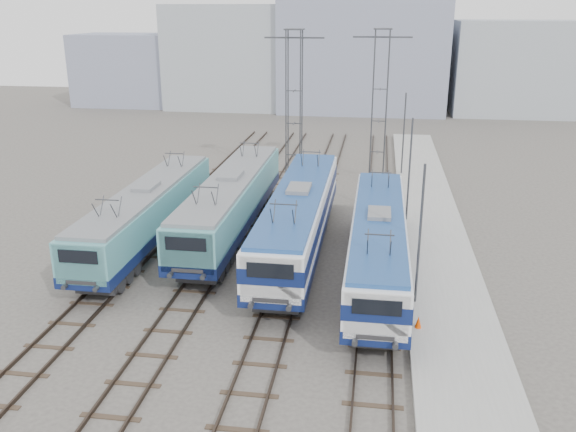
{
  "coord_description": "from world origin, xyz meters",
  "views": [
    {
      "loc": [
        6.46,
        -24.64,
        13.47
      ],
      "look_at": [
        1.76,
        7.0,
        2.54
      ],
      "focal_mm": 38.0,
      "sensor_mm": 36.0,
      "label": 1
    }
  ],
  "objects_px": {
    "locomotive_center_left": "(231,201)",
    "mast_front": "(420,238)",
    "mast_mid": "(409,172)",
    "locomotive_center_right": "(298,215)",
    "catenary_tower_west": "(294,102)",
    "catenary_tower_east": "(380,100)",
    "locomotive_far_left": "(147,211)",
    "locomotive_far_right": "(378,241)",
    "mast_rear": "(404,136)",
    "safety_cone": "(418,322)"
  },
  "relations": [
    {
      "from": "locomotive_center_left",
      "to": "safety_cone",
      "type": "relative_size",
      "value": 33.74
    },
    {
      "from": "locomotive_center_left",
      "to": "mast_mid",
      "type": "xyz_separation_m",
      "value": [
        10.85,
        3.93,
        1.21
      ]
    },
    {
      "from": "locomotive_far_left",
      "to": "catenary_tower_west",
      "type": "relative_size",
      "value": 1.44
    },
    {
      "from": "safety_cone",
      "to": "locomotive_far_left",
      "type": "bearing_deg",
      "value": 151.76
    },
    {
      "from": "locomotive_far_left",
      "to": "locomotive_center_right",
      "type": "relative_size",
      "value": 0.93
    },
    {
      "from": "locomotive_center_right",
      "to": "mast_rear",
      "type": "height_order",
      "value": "mast_rear"
    },
    {
      "from": "locomotive_far_right",
      "to": "catenary_tower_west",
      "type": "height_order",
      "value": "catenary_tower_west"
    },
    {
      "from": "catenary_tower_west",
      "to": "mast_rear",
      "type": "distance_m",
      "value": 9.99
    },
    {
      "from": "locomotive_center_left",
      "to": "mast_front",
      "type": "distance_m",
      "value": 13.58
    },
    {
      "from": "locomotive_center_left",
      "to": "catenary_tower_west",
      "type": "distance_m",
      "value": 12.9
    },
    {
      "from": "catenary_tower_west",
      "to": "catenary_tower_east",
      "type": "relative_size",
      "value": 1.0
    },
    {
      "from": "locomotive_far_left",
      "to": "mast_rear",
      "type": "bearing_deg",
      "value": 50.01
    },
    {
      "from": "locomotive_far_left",
      "to": "mast_front",
      "type": "distance_m",
      "value": 16.43
    },
    {
      "from": "locomotive_center_right",
      "to": "catenary_tower_west",
      "type": "bearing_deg",
      "value": 98.94
    },
    {
      "from": "locomotive_far_right",
      "to": "catenary_tower_west",
      "type": "bearing_deg",
      "value": 111.37
    },
    {
      "from": "locomotive_far_left",
      "to": "mast_mid",
      "type": "height_order",
      "value": "mast_mid"
    },
    {
      "from": "locomotive_far_left",
      "to": "safety_cone",
      "type": "relative_size",
      "value": 31.79
    },
    {
      "from": "locomotive_far_right",
      "to": "catenary_tower_west",
      "type": "xyz_separation_m",
      "value": [
        -6.75,
        17.25,
        4.42
      ]
    },
    {
      "from": "locomotive_center_left",
      "to": "catenary_tower_west",
      "type": "relative_size",
      "value": 1.53
    },
    {
      "from": "locomotive_center_left",
      "to": "mast_front",
      "type": "relative_size",
      "value": 2.62
    },
    {
      "from": "locomotive_far_left",
      "to": "mast_mid",
      "type": "relative_size",
      "value": 2.47
    },
    {
      "from": "locomotive_far_left",
      "to": "mast_mid",
      "type": "distance_m",
      "value": 16.65
    },
    {
      "from": "catenary_tower_west",
      "to": "mast_rear",
      "type": "bearing_deg",
      "value": 24.94
    },
    {
      "from": "catenary_tower_west",
      "to": "catenary_tower_east",
      "type": "bearing_deg",
      "value": 17.1
    },
    {
      "from": "mast_front",
      "to": "catenary_tower_east",
      "type": "bearing_deg",
      "value": 95.45
    },
    {
      "from": "locomotive_far_right",
      "to": "catenary_tower_east",
      "type": "height_order",
      "value": "catenary_tower_east"
    },
    {
      "from": "catenary_tower_east",
      "to": "mast_front",
      "type": "height_order",
      "value": "catenary_tower_east"
    },
    {
      "from": "locomotive_center_left",
      "to": "mast_front",
      "type": "bearing_deg",
      "value": -36.65
    },
    {
      "from": "locomotive_center_right",
      "to": "catenary_tower_west",
      "type": "xyz_separation_m",
      "value": [
        -2.25,
        14.3,
        4.27
      ]
    },
    {
      "from": "mast_front",
      "to": "locomotive_center_left",
      "type": "bearing_deg",
      "value": 143.35
    },
    {
      "from": "locomotive_center_left",
      "to": "mast_front",
      "type": "xyz_separation_m",
      "value": [
        10.85,
        -8.07,
        1.21
      ]
    },
    {
      "from": "mast_front",
      "to": "safety_cone",
      "type": "relative_size",
      "value": 12.86
    },
    {
      "from": "locomotive_far_left",
      "to": "locomotive_far_right",
      "type": "relative_size",
      "value": 1.0
    },
    {
      "from": "locomotive_far_left",
      "to": "catenary_tower_east",
      "type": "distance_m",
      "value": 21.48
    },
    {
      "from": "locomotive_center_right",
      "to": "mast_front",
      "type": "xyz_separation_m",
      "value": [
        6.35,
        -5.7,
        1.13
      ]
    },
    {
      "from": "mast_mid",
      "to": "catenary_tower_east",
      "type": "bearing_deg",
      "value": 101.86
    },
    {
      "from": "mast_rear",
      "to": "mast_mid",
      "type": "bearing_deg",
      "value": -90.0
    },
    {
      "from": "locomotive_center_left",
      "to": "safety_cone",
      "type": "distance_m",
      "value": 15.28
    },
    {
      "from": "locomotive_center_left",
      "to": "mast_mid",
      "type": "height_order",
      "value": "mast_mid"
    },
    {
      "from": "locomotive_center_left",
      "to": "locomotive_center_right",
      "type": "height_order",
      "value": "locomotive_center_right"
    },
    {
      "from": "locomotive_far_left",
      "to": "catenary_tower_east",
      "type": "bearing_deg",
      "value": 50.9
    },
    {
      "from": "locomotive_center_left",
      "to": "safety_cone",
      "type": "xyz_separation_m",
      "value": [
        10.86,
        -10.62,
        -1.71
      ]
    },
    {
      "from": "locomotive_far_right",
      "to": "mast_front",
      "type": "relative_size",
      "value": 2.48
    },
    {
      "from": "catenary_tower_east",
      "to": "safety_cone",
      "type": "xyz_separation_m",
      "value": [
        2.11,
        -24.55,
        -6.07
      ]
    },
    {
      "from": "locomotive_center_left",
      "to": "mast_mid",
      "type": "distance_m",
      "value": 11.6
    },
    {
      "from": "locomotive_center_right",
      "to": "catenary_tower_east",
      "type": "height_order",
      "value": "catenary_tower_east"
    },
    {
      "from": "mast_front",
      "to": "mast_mid",
      "type": "xyz_separation_m",
      "value": [
        0.0,
        12.0,
        0.0
      ]
    },
    {
      "from": "locomotive_center_right",
      "to": "safety_cone",
      "type": "relative_size",
      "value": 34.25
    },
    {
      "from": "locomotive_far_left",
      "to": "locomotive_center_left",
      "type": "height_order",
      "value": "locomotive_center_left"
    },
    {
      "from": "safety_cone",
      "to": "catenary_tower_west",
      "type": "bearing_deg",
      "value": 110.89
    }
  ]
}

